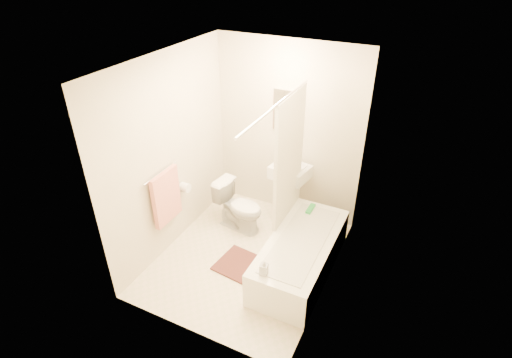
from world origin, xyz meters
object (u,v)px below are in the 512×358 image
at_px(bathtub, 300,255).
at_px(soap_bottle, 264,267).
at_px(sink, 290,191).
at_px(bath_mat, 245,267).
at_px(toilet, 239,207).

bearing_deg(bathtub, soap_bottle, -103.95).
bearing_deg(soap_bottle, sink, 102.09).
xyz_separation_m(sink, bathtub, (0.49, -0.88, -0.24)).
relative_size(bath_mat, soap_bottle, 3.80).
distance_m(bathtub, bath_mat, 0.68).
height_order(sink, soap_bottle, sink).
height_order(toilet, soap_bottle, toilet).
distance_m(bathtub, soap_bottle, 0.75).
distance_m(sink, bathtub, 1.04).
relative_size(toilet, bathtub, 0.42).
height_order(bathtub, bath_mat, bathtub).
bearing_deg(bath_mat, soap_bottle, -43.11).
bearing_deg(sink, bath_mat, -86.13).
bearing_deg(bathtub, bath_mat, -156.57).
relative_size(toilet, soap_bottle, 3.80).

